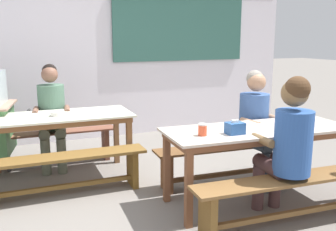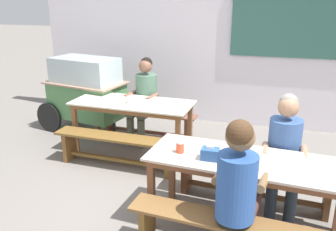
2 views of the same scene
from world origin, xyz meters
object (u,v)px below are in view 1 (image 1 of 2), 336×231
object	(u,v)px
dining_table_far	(56,122)
person_right_near_table	(258,121)
bench_near_front	(290,193)
condiment_jar	(203,130)
person_center_facing	(52,111)
bench_near_back	(230,157)
bench_far_front	(64,168)
dining_table_near	(258,136)
bench_far_back	(54,143)
person_near_front	(288,141)
soup_bowl	(57,114)
tissue_box	(235,128)

from	to	relation	value
dining_table_far	person_right_near_table	world-z (taller)	person_right_near_table
bench_near_front	condiment_jar	bearing A→B (deg)	140.06
person_center_facing	condiment_jar	xyz separation A→B (m)	(1.06, -1.90, 0.08)
bench_near_back	person_center_facing	world-z (taller)	person_center_facing
bench_far_front	bench_near_back	world-z (taller)	same
dining_table_near	person_center_facing	xyz separation A→B (m)	(-1.69, 1.86, 0.04)
bench_far_back	person_right_near_table	bearing A→B (deg)	-36.84
dining_table_near	bench_far_back	size ratio (longest dim) A/B	1.19
person_near_front	soup_bowl	distance (m)	2.45
dining_table_near	bench_near_back	distance (m)	0.65
bench_far_back	person_center_facing	size ratio (longest dim) A/B	1.23
dining_table_near	person_right_near_table	bearing A→B (deg)	53.92
bench_near_back	person_near_front	world-z (taller)	person_near_front
bench_far_back	soup_bowl	xyz separation A→B (m)	(-0.01, -0.58, 0.49)
soup_bowl	bench_near_front	bearing A→B (deg)	-48.75
tissue_box	soup_bowl	world-z (taller)	tissue_box
person_right_near_table	person_center_facing	bearing A→B (deg)	144.55
person_near_front	person_center_facing	bearing A→B (deg)	125.46
person_near_front	soup_bowl	size ratio (longest dim) A/B	8.77
person_near_front	tissue_box	distance (m)	0.47
person_center_facing	soup_bowl	size ratio (longest dim) A/B	8.66
condiment_jar	soup_bowl	xyz separation A→B (m)	(-1.06, 1.39, -0.03)
dining_table_near	bench_near_front	distance (m)	0.65
person_center_facing	bench_near_back	bearing A→B (deg)	-37.75
soup_bowl	dining_table_far	bearing A→B (deg)	100.25
condiment_jar	soup_bowl	world-z (taller)	condiment_jar
bench_far_back	person_near_front	world-z (taller)	person_near_front
dining_table_far	condiment_jar	distance (m)	1.80
person_center_facing	tissue_box	world-z (taller)	person_center_facing
condiment_jar	soup_bowl	distance (m)	1.75
condiment_jar	bench_far_front	bearing A→B (deg)	139.99
soup_bowl	tissue_box	bearing A→B (deg)	-46.98
tissue_box	person_near_front	bearing A→B (deg)	-50.64
bench_near_back	person_right_near_table	world-z (taller)	person_right_near_table
condiment_jar	dining_table_near	bearing A→B (deg)	3.07
bench_near_back	person_right_near_table	xyz separation A→B (m)	(0.28, -0.09, 0.41)
dining_table_far	bench_far_front	xyz separation A→B (m)	(-0.01, -0.53, -0.37)
bench_far_front	bench_near_front	bearing A→B (deg)	-39.98
bench_far_back	person_center_facing	bearing A→B (deg)	-96.22
dining_table_near	tissue_box	distance (m)	0.37
dining_table_far	person_near_front	bearing A→B (deg)	-48.28
bench_near_back	bench_near_front	size ratio (longest dim) A/B	0.97
bench_far_back	bench_far_front	world-z (taller)	same
dining_table_far	dining_table_near	distance (m)	2.20
person_right_near_table	tissue_box	xyz separation A→B (m)	(-0.65, -0.53, 0.10)
tissue_box	bench_near_front	bearing A→B (deg)	-55.56
dining_table_near	person_near_front	xyz separation A→B (m)	(-0.04, -0.46, 0.07)
tissue_box	dining_table_near	bearing A→B (deg)	16.49
person_near_front	person_right_near_table	bearing A→B (deg)	68.48
bench_near_front	person_center_facing	world-z (taller)	person_center_facing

